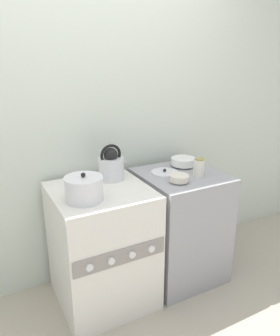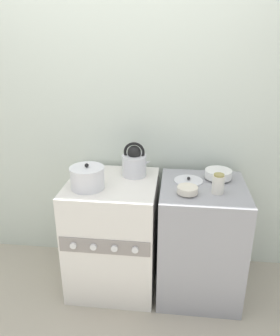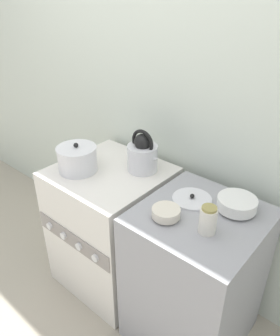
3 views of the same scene
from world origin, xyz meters
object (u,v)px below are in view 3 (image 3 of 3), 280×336
enamel_bowl (237,204)px  stove (112,227)px  loose_pot_lid (192,199)px  cooking_pot (77,159)px  small_ceramic_bowl (166,213)px  storage_jar (208,220)px  kettle (143,155)px

enamel_bowl → stove: bearing=-170.3°
enamel_bowl → loose_pot_lid: 0.22m
cooking_pot → enamel_bowl: (0.90, 0.24, -0.03)m
stove → small_ceramic_bowl: 0.72m
enamel_bowl → storage_jar: (-0.03, -0.23, 0.03)m
small_ceramic_bowl → cooking_pot: bearing=177.5°
kettle → loose_pot_lid: 0.41m
small_ceramic_bowl → storage_jar: size_ratio=1.01×
cooking_pot → storage_jar: 0.87m
storage_jar → kettle: bearing=157.4°
kettle → loose_pot_lid: (0.40, -0.08, -0.09)m
small_ceramic_bowl → storage_jar: bearing=11.5°
loose_pot_lid → enamel_bowl: bearing=16.7°
stove → kettle: (0.14, 0.14, 0.53)m
kettle → small_ceramic_bowl: bearing=-36.3°
enamel_bowl → small_ceramic_bowl: size_ratio=1.41×
small_ceramic_bowl → loose_pot_lid: 0.21m
storage_jar → loose_pot_lid: size_ratio=0.66×
kettle → small_ceramic_bowl: size_ratio=1.90×
small_ceramic_bowl → stove: bearing=164.9°
cooking_pot → storage_jar: cooking_pot is taller
stove → cooking_pot: 0.54m
stove → kettle: size_ratio=3.34×
cooking_pot → stove: bearing=38.3°
kettle → cooking_pot: size_ratio=1.09×
cooking_pot → enamel_bowl: cooking_pot is taller
loose_pot_lid → kettle: bearing=169.3°
enamel_bowl → loose_pot_lid: size_ratio=0.94×
stove → enamel_bowl: enamel_bowl is taller
stove → cooking_pot: cooking_pot is taller
enamel_bowl → loose_pot_lid: (-0.21, -0.06, -0.03)m
stove → cooking_pot: size_ratio=3.66×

